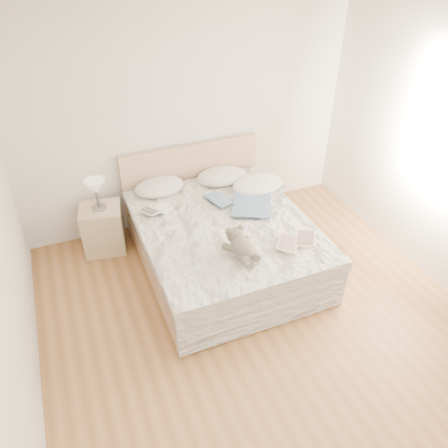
{
  "coord_description": "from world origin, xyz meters",
  "views": [
    {
      "loc": [
        -1.42,
        -2.32,
        3.21
      ],
      "look_at": [
        -0.03,
        1.05,
        0.62
      ],
      "focal_mm": 35.0,
      "sensor_mm": 36.0,
      "label": 1
    }
  ],
  "objects_px": {
    "nightstand": "(103,229)",
    "teddy_bear": "(243,254)",
    "photo_book": "(156,210)",
    "table_lamp": "(96,189)",
    "bed": "(222,240)",
    "childrens_book": "(297,241)"
  },
  "relations": [
    {
      "from": "nightstand",
      "to": "teddy_bear",
      "type": "height_order",
      "value": "teddy_bear"
    },
    {
      "from": "nightstand",
      "to": "teddy_bear",
      "type": "relative_size",
      "value": 1.47
    },
    {
      "from": "photo_book",
      "to": "teddy_bear",
      "type": "height_order",
      "value": "teddy_bear"
    },
    {
      "from": "table_lamp",
      "to": "teddy_bear",
      "type": "distance_m",
      "value": 1.8
    },
    {
      "from": "bed",
      "to": "nightstand",
      "type": "bearing_deg",
      "value": 147.45
    },
    {
      "from": "childrens_book",
      "to": "bed",
      "type": "bearing_deg",
      "value": 161.31
    },
    {
      "from": "bed",
      "to": "nightstand",
      "type": "xyz_separation_m",
      "value": [
        -1.16,
        0.74,
        -0.03
      ]
    },
    {
      "from": "bed",
      "to": "teddy_bear",
      "type": "height_order",
      "value": "bed"
    },
    {
      "from": "teddy_bear",
      "to": "photo_book",
      "type": "bearing_deg",
      "value": 111.69
    },
    {
      "from": "teddy_bear",
      "to": "nightstand",
      "type": "bearing_deg",
      "value": 121.63
    },
    {
      "from": "table_lamp",
      "to": "childrens_book",
      "type": "xyz_separation_m",
      "value": [
        1.66,
        -1.43,
        -0.18
      ]
    },
    {
      "from": "bed",
      "to": "childrens_book",
      "type": "distance_m",
      "value": 0.91
    },
    {
      "from": "bed",
      "to": "childrens_book",
      "type": "relative_size",
      "value": 5.31
    },
    {
      "from": "nightstand",
      "to": "table_lamp",
      "type": "xyz_separation_m",
      "value": [
        0.0,
        -0.0,
        0.53
      ]
    },
    {
      "from": "photo_book",
      "to": "bed",
      "type": "bearing_deg",
      "value": -65.43
    },
    {
      "from": "nightstand",
      "to": "photo_book",
      "type": "relative_size",
      "value": 1.87
    },
    {
      "from": "table_lamp",
      "to": "photo_book",
      "type": "height_order",
      "value": "table_lamp"
    },
    {
      "from": "table_lamp",
      "to": "teddy_bear",
      "type": "bearing_deg",
      "value": -52.63
    },
    {
      "from": "nightstand",
      "to": "table_lamp",
      "type": "height_order",
      "value": "table_lamp"
    },
    {
      "from": "teddy_bear",
      "to": "bed",
      "type": "bearing_deg",
      "value": 78.55
    },
    {
      "from": "nightstand",
      "to": "teddy_bear",
      "type": "bearing_deg",
      "value": -52.6
    },
    {
      "from": "photo_book",
      "to": "table_lamp",
      "type": "bearing_deg",
      "value": 109.69
    }
  ]
}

